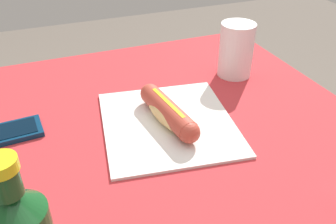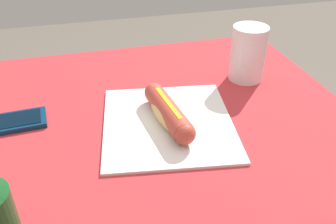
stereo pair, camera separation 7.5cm
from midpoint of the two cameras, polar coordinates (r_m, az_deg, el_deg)
dining_table at (r=0.81m, az=2.73°, el=-14.15°), size 0.98×0.86×0.77m
paper_wrapper at (r=0.76m, az=2.81°, el=-1.79°), size 0.33×0.31×0.01m
hot_dog at (r=0.75m, az=2.86°, el=-0.10°), size 0.21×0.07×0.05m
cell_phone at (r=0.81m, az=-20.53°, el=-1.54°), size 0.08×0.13×0.01m
drinking_cup at (r=0.94m, az=14.67°, el=8.78°), size 0.09×0.09×0.14m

